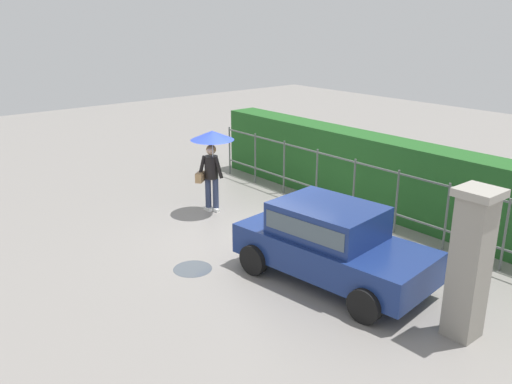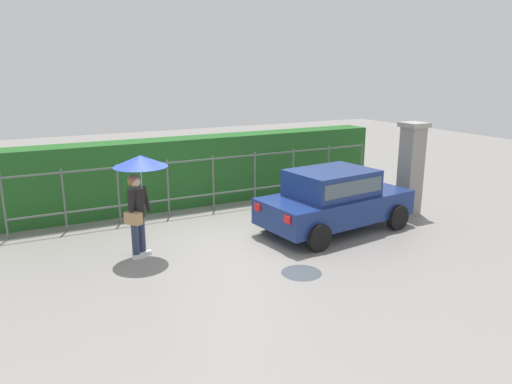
{
  "view_description": "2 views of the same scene",
  "coord_description": "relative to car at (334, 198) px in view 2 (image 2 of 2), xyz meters",
  "views": [
    {
      "loc": [
        8.52,
        -7.26,
        4.79
      ],
      "look_at": [
        -0.24,
        0.01,
        1.02
      ],
      "focal_mm": 37.59,
      "sensor_mm": 36.0,
      "label": 1
    },
    {
      "loc": [
        -4.33,
        -9.19,
        3.77
      ],
      "look_at": [
        0.28,
        -0.3,
        1.18
      ],
      "focal_mm": 33.73,
      "sensor_mm": 36.0,
      "label": 2
    }
  ],
  "objects": [
    {
      "name": "ground_plane",
      "position": [
        -2.34,
        0.32,
        -0.8
      ],
      "size": [
        40.0,
        40.0,
        0.0
      ],
      "primitive_type": "plane",
      "color": "gray"
    },
    {
      "name": "car",
      "position": [
        0.0,
        0.0,
        0.0
      ],
      "size": [
        3.89,
        2.21,
        1.48
      ],
      "rotation": [
        0.0,
        0.0,
        0.12
      ],
      "color": "navy",
      "rests_on": "ground"
    },
    {
      "name": "pedestrian",
      "position": [
        -4.46,
        0.46,
        0.82
      ],
      "size": [
        1.08,
        1.08,
        2.11
      ],
      "rotation": [
        0.0,
        0.0,
        -0.92
      ],
      "color": "#2D3856",
      "rests_on": "ground"
    },
    {
      "name": "gate_pillar",
      "position": [
        2.61,
        0.21,
        0.44
      ],
      "size": [
        0.6,
        0.6,
        2.42
      ],
      "color": "gray",
      "rests_on": "ground"
    },
    {
      "name": "fence_section",
      "position": [
        -1.89,
        2.87,
        0.02
      ],
      "size": [
        10.15,
        0.05,
        1.5
      ],
      "color": "#59605B",
      "rests_on": "ground"
    },
    {
      "name": "hedge_row",
      "position": [
        -1.89,
        3.77,
        0.15
      ],
      "size": [
        11.1,
        0.9,
        1.9
      ],
      "primitive_type": "cube",
      "color": "#235B23",
      "rests_on": "ground"
    },
    {
      "name": "puddle_near",
      "position": [
        -2.02,
        -1.77,
        -0.8
      ],
      "size": [
        0.77,
        0.77,
        0.0
      ],
      "primitive_type": "cylinder",
      "color": "#4C545B",
      "rests_on": "ground"
    }
  ]
}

